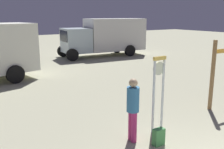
% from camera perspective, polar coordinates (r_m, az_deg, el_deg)
% --- Properties ---
extents(standing_clock, '(0.42, 0.10, 2.21)m').
position_cam_1_polar(standing_clock, '(7.39, 10.18, -2.70)').
color(standing_clock, white).
rests_on(standing_clock, ground_plane).
extents(arrow_sign, '(1.09, 0.27, 2.48)m').
position_cam_1_polar(arrow_sign, '(9.88, 22.71, 2.14)').
color(arrow_sign, '#987346').
rests_on(arrow_sign, ground_plane).
extents(person_near_clock, '(0.33, 0.33, 1.73)m').
position_cam_1_polar(person_near_clock, '(6.85, 4.62, -7.09)').
color(person_near_clock, '#B62C6C').
rests_on(person_near_clock, ground_plane).
extents(backpack, '(0.31, 0.21, 0.45)m').
position_cam_1_polar(backpack, '(7.01, 10.18, -13.39)').
color(backpack, '#448F4B').
rests_on(backpack, ground_plane).
extents(box_truck_far, '(7.12, 3.06, 2.99)m').
position_cam_1_polar(box_truck_far, '(21.23, -1.23, 8.50)').
color(box_truck_far, silver).
rests_on(box_truck_far, ground_plane).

